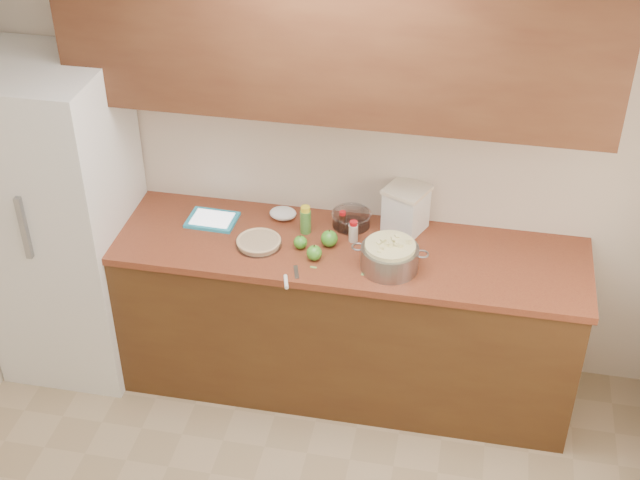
% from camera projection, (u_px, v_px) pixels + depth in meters
% --- Properties ---
extents(room_shell, '(3.60, 3.60, 3.60)m').
position_uv_depth(room_shell, '(251.00, 392.00, 3.13)').
color(room_shell, tan).
rests_on(room_shell, ground).
extents(counter_run, '(2.64, 0.68, 0.92)m').
position_uv_depth(counter_run, '(328.00, 314.00, 4.80)').
color(counter_run, '#4C2F15').
rests_on(counter_run, ground).
extents(upper_cabinets, '(2.60, 0.34, 0.70)m').
position_uv_depth(upper_cabinets, '(336.00, 42.00, 4.08)').
color(upper_cabinets, '#55301A').
rests_on(upper_cabinets, room_shell).
extents(fridge, '(0.70, 0.70, 1.80)m').
position_uv_depth(fridge, '(62.00, 222.00, 4.75)').
color(fridge, white).
rests_on(fridge, ground).
extents(pie, '(0.24, 0.24, 0.04)m').
position_uv_depth(pie, '(259.00, 242.00, 4.53)').
color(pie, silver).
rests_on(pie, counter_run).
extents(colander, '(0.38, 0.28, 0.14)m').
position_uv_depth(colander, '(390.00, 257.00, 4.34)').
color(colander, gray).
rests_on(colander, counter_run).
extents(flour_canister, '(0.26, 0.26, 0.25)m').
position_uv_depth(flour_canister, '(406.00, 208.00, 4.59)').
color(flour_canister, silver).
rests_on(flour_canister, counter_run).
extents(tablet, '(0.26, 0.20, 0.02)m').
position_uv_depth(tablet, '(212.00, 220.00, 4.72)').
color(tablet, '#29A2C7').
rests_on(tablet, counter_run).
extents(paring_knife, '(0.08, 0.20, 0.02)m').
position_uv_depth(paring_knife, '(287.00, 280.00, 4.28)').
color(paring_knife, gray).
rests_on(paring_knife, counter_run).
extents(lemon_bottle, '(0.06, 0.06, 0.15)m').
position_uv_depth(lemon_bottle, '(306.00, 220.00, 4.59)').
color(lemon_bottle, '#4C8C38').
rests_on(lemon_bottle, counter_run).
extents(cinnamon_shaker, '(0.05, 0.05, 0.12)m').
position_uv_depth(cinnamon_shaker, '(353.00, 232.00, 4.54)').
color(cinnamon_shaker, beige).
rests_on(cinnamon_shaker, counter_run).
extents(vanilla_bottle, '(0.04, 0.04, 0.11)m').
position_uv_depth(vanilla_bottle, '(343.00, 221.00, 4.63)').
color(vanilla_bottle, black).
rests_on(vanilla_bottle, counter_run).
extents(mixing_bowl, '(0.21, 0.21, 0.08)m').
position_uv_depth(mixing_bowl, '(351.00, 218.00, 4.67)').
color(mixing_bowl, silver).
rests_on(mixing_bowl, counter_run).
extents(paper_towel, '(0.17, 0.15, 0.06)m').
position_uv_depth(paper_towel, '(283.00, 213.00, 4.73)').
color(paper_towel, white).
rests_on(paper_towel, counter_run).
extents(apple_left, '(0.07, 0.07, 0.08)m').
position_uv_depth(apple_left, '(300.00, 242.00, 4.50)').
color(apple_left, '#449728').
rests_on(apple_left, counter_run).
extents(apple_center, '(0.09, 0.09, 0.10)m').
position_uv_depth(apple_center, '(329.00, 238.00, 4.51)').
color(apple_center, '#449728').
rests_on(apple_center, counter_run).
extents(apple_front, '(0.08, 0.08, 0.09)m').
position_uv_depth(apple_front, '(314.00, 253.00, 4.42)').
color(apple_front, '#449728').
rests_on(apple_front, counter_run).
extents(peel_a, '(0.03, 0.02, 0.00)m').
position_uv_depth(peel_a, '(313.00, 267.00, 4.38)').
color(peel_a, '#7CA851').
rests_on(peel_a, counter_run).
extents(peel_b, '(0.02, 0.04, 0.00)m').
position_uv_depth(peel_b, '(363.00, 273.00, 4.34)').
color(peel_b, '#7CA851').
rests_on(peel_b, counter_run).
extents(peel_c, '(0.02, 0.03, 0.00)m').
position_uv_depth(peel_c, '(367.00, 259.00, 4.43)').
color(peel_c, '#7CA851').
rests_on(peel_c, counter_run).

